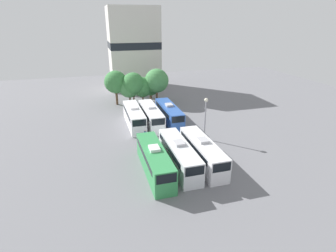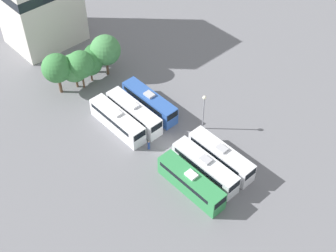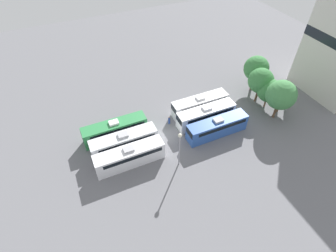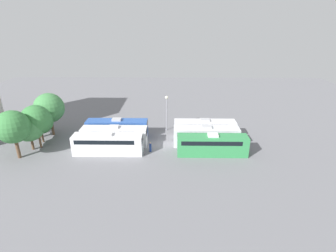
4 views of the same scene
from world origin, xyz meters
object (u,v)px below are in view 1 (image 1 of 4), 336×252
tree_0 (116,82)px  bus_5 (169,113)px  bus_2 (202,151)px  bus_0 (154,160)px  tree_4 (151,86)px  bus_4 (151,115)px  light_pole (206,111)px  tree_3 (142,87)px  tree_5 (157,81)px  depot_building (134,49)px  bus_3 (134,116)px  bus_1 (179,154)px  tree_2 (133,84)px  tree_1 (129,87)px  worker_person (145,135)px

tree_0 → bus_5: bearing=-59.0°
bus_2 → bus_5: size_ratio=1.00×
bus_0 → tree_4: tree_4 is taller
bus_4 → light_pole: light_pole is taller
tree_0 → tree_3: (5.70, -1.08, -1.24)m
light_pole → tree_5: bearing=96.9°
depot_building → tree_4: bearing=-85.4°
bus_3 → tree_5: (7.18, 11.90, 3.47)m
bus_4 → light_pole: size_ratio=1.61×
bus_1 → tree_2: size_ratio=1.49×
tree_0 → tree_2: 3.95m
tree_1 → tree_4: (5.00, 0.94, -0.50)m
bus_5 → bus_1: bearing=-101.7°
bus_5 → tree_2: 13.22m
bus_0 → bus_3: size_ratio=1.00×
bus_2 → tree_3: 28.54m
tree_0 → tree_3: 5.93m
tree_0 → tree_4: bearing=1.5°
bus_2 → bus_1: bearing=178.0°
bus_0 → tree_1: bearing=87.5°
bus_0 → tree_2: bearing=85.9°
bus_2 → tree_3: tree_3 is taller
worker_person → tree_3: size_ratio=0.27×
bus_0 → bus_1: same height
light_pole → depot_building: 38.25m
bus_5 → tree_4: tree_4 is taller
tree_3 → bus_4: bearing=-94.4°
bus_1 → tree_2: 27.86m
tree_1 → bus_2: bearing=-79.5°
tree_3 → tree_1: bearing=173.2°
bus_0 → tree_3: size_ratio=1.79×
bus_4 → worker_person: bearing=-110.5°
bus_0 → worker_person: 9.85m
bus_1 → tree_4: size_ratio=1.91×
tree_0 → bus_2: bearing=-74.6°
bus_2 → tree_1: size_ratio=1.67×
light_pole → tree_3: light_pole is taller
light_pole → tree_5: (-2.56, 21.03, 0.49)m
bus_5 → worker_person: bus_5 is taller
bus_2 → bus_4: bearing=102.4°
light_pole → tree_4: (-3.61, 22.77, -1.11)m
bus_1 → bus_2: size_ratio=1.00×
bus_0 → depot_building: size_ratio=0.52×
bus_5 → worker_person: (-5.81, -6.46, -0.97)m
bus_2 → tree_4: 29.70m
tree_3 → tree_5: 3.47m
bus_0 → tree_0: size_ratio=1.44×
depot_building → worker_person: bearing=-96.9°
light_pole → tree_3: 22.26m
bus_0 → bus_1: 3.42m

